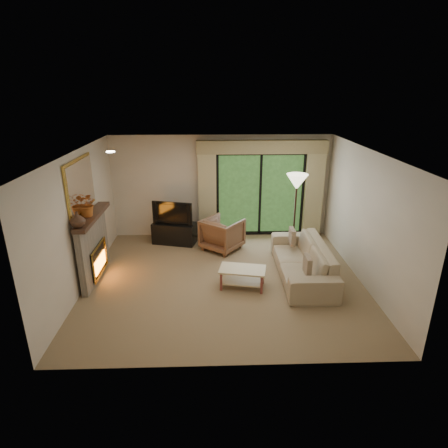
{
  "coord_description": "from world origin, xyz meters",
  "views": [
    {
      "loc": [
        -0.24,
        -6.76,
        3.73
      ],
      "look_at": [
        0.0,
        0.3,
        1.1
      ],
      "focal_mm": 30.0,
      "sensor_mm": 36.0,
      "label": 1
    }
  ],
  "objects_px": {
    "armchair": "(222,234)",
    "coffee_table": "(242,278)",
    "media_console": "(175,233)",
    "sofa": "(302,260)"
  },
  "relations": [
    {
      "from": "media_console",
      "to": "sofa",
      "type": "xyz_separation_m",
      "value": [
        2.79,
        -1.81,
        0.09
      ]
    },
    {
      "from": "media_console",
      "to": "armchair",
      "type": "xyz_separation_m",
      "value": [
        1.18,
        -0.41,
        0.12
      ]
    },
    {
      "from": "media_console",
      "to": "armchair",
      "type": "height_order",
      "value": "armchair"
    },
    {
      "from": "media_console",
      "to": "armchair",
      "type": "distance_m",
      "value": 1.26
    },
    {
      "from": "coffee_table",
      "to": "armchair",
      "type": "bearing_deg",
      "value": 111.78
    },
    {
      "from": "armchair",
      "to": "coffee_table",
      "type": "relative_size",
      "value": 0.96
    },
    {
      "from": "media_console",
      "to": "sofa",
      "type": "bearing_deg",
      "value": -18.86
    },
    {
      "from": "armchair",
      "to": "coffee_table",
      "type": "bearing_deg",
      "value": 138.22
    },
    {
      "from": "sofa",
      "to": "coffee_table",
      "type": "relative_size",
      "value": 2.75
    },
    {
      "from": "media_console",
      "to": "sofa",
      "type": "height_order",
      "value": "sofa"
    }
  ]
}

